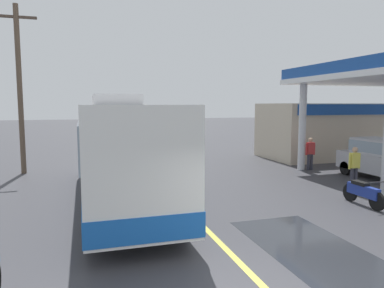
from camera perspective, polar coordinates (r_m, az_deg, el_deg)
ground at (r=25.47m, az=-9.82°, el=-1.34°), size 120.00×120.00×0.00m
lane_divider_stripe at (r=20.56m, az=-8.09°, el=-3.10°), size 0.16×50.00×0.01m
wet_puddle_patch at (r=8.83m, az=19.98°, el=-16.25°), size 2.21×5.28×0.01m
coach_bus_main at (r=12.70m, az=-11.47°, el=-1.13°), size 2.60×11.04×3.69m
gas_station_roadside at (r=22.47m, az=22.87°, el=3.98°), size 9.10×11.95×5.10m
car_at_pump at (r=18.03m, az=28.06°, el=-1.85°), size 1.70×4.20×1.82m
minibus_opposing_lane at (r=30.29m, az=-6.26°, el=2.71°), size 2.04×6.13×2.44m
motorcycle_parked_forecourt at (r=13.23m, az=25.50°, el=-6.94°), size 0.55×1.80×0.92m
pedestrian_near_pump at (r=19.26m, az=18.28°, el=-1.20°), size 0.55×0.22×1.66m
pedestrian_by_shop at (r=15.74m, az=24.37°, el=-3.05°), size 0.55×0.22×1.66m
utility_pole_roadside at (r=19.08m, az=-25.70°, el=8.20°), size 1.80×0.24×7.99m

